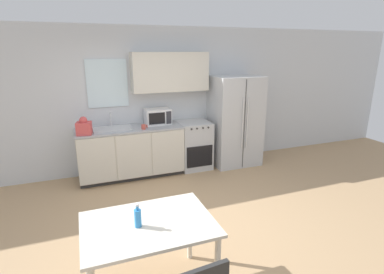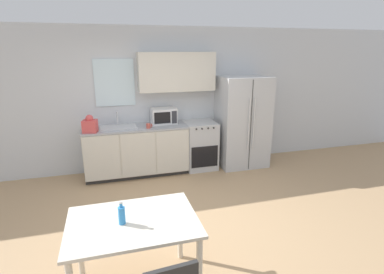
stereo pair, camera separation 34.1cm
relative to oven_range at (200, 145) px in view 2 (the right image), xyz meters
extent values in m
plane|color=tan|center=(-0.91, -1.89, -0.46)|extent=(12.00, 12.00, 0.00)
cube|color=silver|center=(-0.91, 0.34, 0.89)|extent=(12.00, 0.06, 2.70)
cube|color=silver|center=(-1.54, 0.30, 1.23)|extent=(0.71, 0.04, 0.84)
cube|color=beige|center=(-0.41, 0.15, 1.42)|extent=(1.43, 0.32, 0.71)
cube|color=#333333|center=(-1.24, 0.03, -0.42)|extent=(1.86, 0.57, 0.08)
cube|color=beige|center=(-1.24, 0.00, 0.02)|extent=(1.86, 0.63, 0.82)
cube|color=beige|center=(-1.86, -0.33, 0.02)|extent=(0.60, 0.01, 0.80)
cube|color=beige|center=(-1.24, -0.33, 0.02)|extent=(0.60, 0.01, 0.80)
cube|color=beige|center=(-0.62, -0.33, 0.02)|extent=(0.60, 0.01, 0.80)
cube|color=#9EA0A5|center=(-1.24, 0.00, 0.45)|extent=(1.88, 0.66, 0.03)
cube|color=#B7BABC|center=(0.00, 0.00, 0.00)|extent=(0.60, 0.62, 0.93)
cube|color=black|center=(0.00, -0.31, -0.14)|extent=(0.52, 0.01, 0.41)
cylinder|color=#262626|center=(-0.17, -0.32, 0.42)|extent=(0.03, 0.02, 0.03)
cylinder|color=#262626|center=(-0.06, -0.32, 0.42)|extent=(0.03, 0.02, 0.03)
cylinder|color=#262626|center=(0.06, -0.32, 0.42)|extent=(0.03, 0.02, 0.03)
cylinder|color=#262626|center=(0.17, -0.32, 0.42)|extent=(0.03, 0.02, 0.03)
cube|color=silver|center=(0.87, -0.06, 0.43)|extent=(0.95, 0.74, 1.79)
cube|color=#3F3F3F|center=(0.87, -0.43, 0.43)|extent=(0.01, 0.01, 1.73)
cylinder|color=silver|center=(0.82, -0.46, 0.46)|extent=(0.02, 0.02, 0.98)
cylinder|color=silver|center=(0.92, -0.46, 0.46)|extent=(0.02, 0.02, 0.98)
cube|color=#B7BABC|center=(-1.54, 0.00, 0.47)|extent=(0.64, 0.44, 0.02)
cylinder|color=silver|center=(-1.54, 0.18, 0.61)|extent=(0.02, 0.02, 0.25)
cylinder|color=silver|center=(-1.54, 0.11, 0.72)|extent=(0.02, 0.14, 0.02)
cube|color=silver|center=(-0.69, 0.11, 0.61)|extent=(0.47, 0.34, 0.29)
cube|color=black|center=(-0.74, -0.06, 0.61)|extent=(0.30, 0.01, 0.21)
cube|color=#2D2D33|center=(-0.52, -0.06, 0.61)|extent=(0.09, 0.01, 0.23)
cylinder|color=#BF4C3F|center=(-1.02, -0.19, 0.51)|extent=(0.08, 0.08, 0.09)
torus|color=#BF4C3F|center=(-0.96, -0.19, 0.51)|extent=(0.02, 0.07, 0.07)
cube|color=#D14C4C|center=(-2.01, -0.18, 0.57)|extent=(0.27, 0.24, 0.21)
sphere|color=#D14C4C|center=(-2.01, -0.18, 0.70)|extent=(0.15, 0.15, 0.13)
cube|color=beige|center=(-1.56, -2.91, 0.30)|extent=(1.18, 0.83, 0.03)
cylinder|color=beige|center=(-1.03, -3.26, -0.09)|extent=(0.06, 0.06, 0.75)
cylinder|color=beige|center=(-2.09, -2.55, -0.09)|extent=(0.06, 0.06, 0.75)
cylinder|color=beige|center=(-1.03, -2.55, -0.09)|extent=(0.06, 0.06, 0.75)
cylinder|color=#338CD8|center=(-1.66, -2.93, 0.39)|extent=(0.06, 0.06, 0.16)
cylinder|color=#338CD8|center=(-1.66, -2.93, 0.50)|extent=(0.03, 0.03, 0.04)
cylinder|color=white|center=(-1.66, -2.93, 0.52)|extent=(0.03, 0.03, 0.02)
camera|label=1|loc=(-2.03, -5.26, 1.81)|focal=28.00mm
camera|label=2|loc=(-1.71, -5.37, 1.81)|focal=28.00mm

